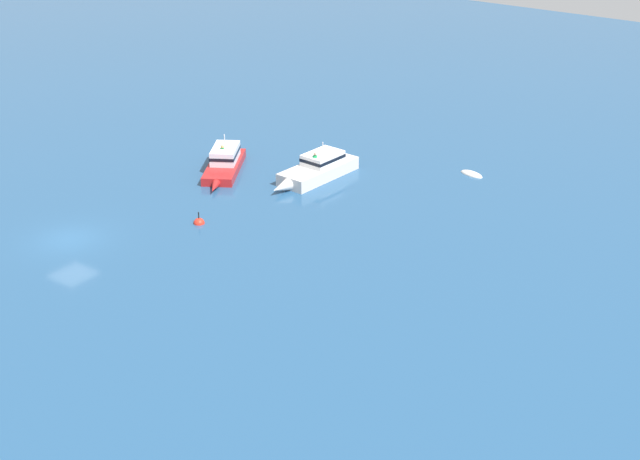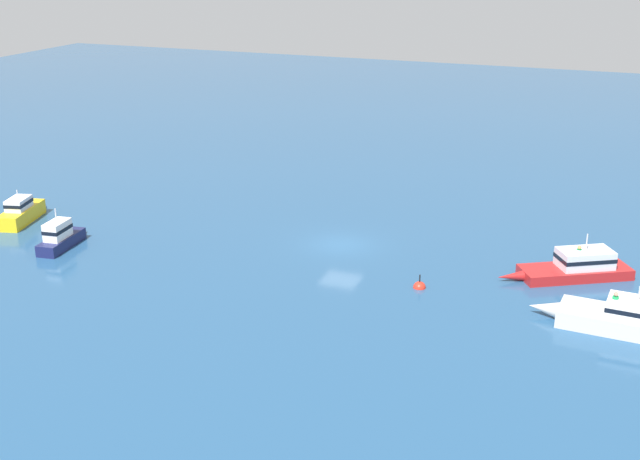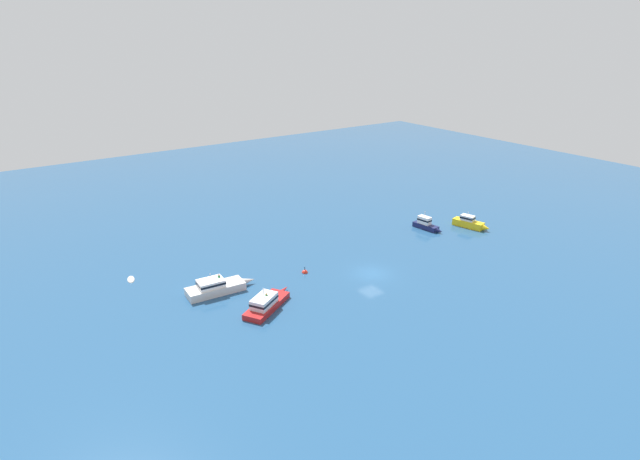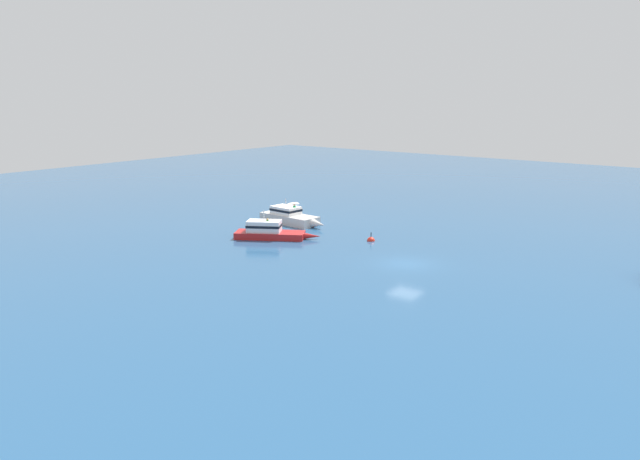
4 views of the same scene
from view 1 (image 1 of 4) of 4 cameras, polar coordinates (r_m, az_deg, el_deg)
ground_plane at (r=61.50m, az=-14.95°, el=-0.56°), size 166.57×166.57×0.00m
cabin_cruiser at (r=70.63m, az=-5.82°, el=4.14°), size 7.66×5.38×2.69m
skiff at (r=70.60m, az=9.17°, el=3.33°), size 1.26×2.09×0.50m
cabin_cruiser_1 at (r=68.89m, az=-0.17°, el=3.74°), size 8.29×2.88×2.58m
channel_buoy at (r=62.17m, az=-7.34°, el=0.41°), size 0.74×0.74×1.18m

